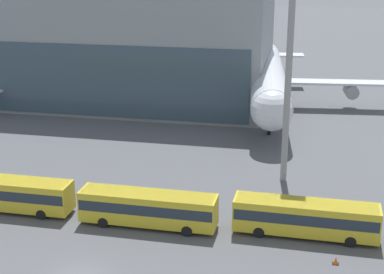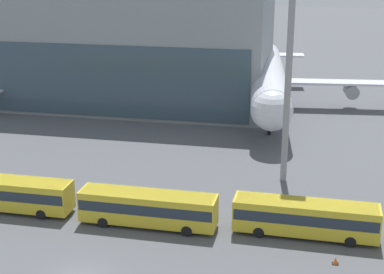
{
  "view_description": "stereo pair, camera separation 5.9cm",
  "coord_description": "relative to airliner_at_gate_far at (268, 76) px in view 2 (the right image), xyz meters",
  "views": [
    {
      "loc": [
        17.07,
        -38.13,
        25.23
      ],
      "look_at": [
        4.08,
        25.13,
        4.0
      ],
      "focal_mm": 55.0,
      "sensor_mm": 36.0,
      "label": 1
    },
    {
      "loc": [
        17.13,
        -38.12,
        25.23
      ],
      "look_at": [
        4.08,
        25.13,
        4.0
      ],
      "focal_mm": 55.0,
      "sensor_mm": 36.0,
      "label": 2
    }
  ],
  "objects": [
    {
      "name": "airliner_at_gate_far",
      "position": [
        0.0,
        0.0,
        0.0
      ],
      "size": [
        47.85,
        44.49,
        15.72
      ],
      "rotation": [
        0.0,
        0.0,
        -1.46
      ],
      "color": "silver",
      "rests_on": "ground_plane"
    },
    {
      "name": "shuttle_bus_1",
      "position": [
        -21.86,
        -43.73,
        -3.29
      ],
      "size": [
        12.96,
        2.9,
        3.27
      ],
      "rotation": [
        0.0,
        0.0,
        -0.01
      ],
      "color": "gold",
      "rests_on": "ground_plane"
    },
    {
      "name": "shuttle_bus_3",
      "position": [
        7.04,
        -43.31,
        -3.29
      ],
      "size": [
        13.0,
        3.02,
        3.27
      ],
      "rotation": [
        0.0,
        0.0,
        -0.02
      ],
      "color": "gold",
      "rests_on": "ground_plane"
    },
    {
      "name": "traffic_cone_0",
      "position": [
        9.7,
        -47.87,
        -4.92
      ],
      "size": [
        0.55,
        0.55,
        0.61
      ],
      "color": "black",
      "rests_on": "ground_plane"
    },
    {
      "name": "floodlight_mast",
      "position": [
        4.4,
        -30.35,
        10.6
      ],
      "size": [
        2.26,
        2.26,
        27.28
      ],
      "color": "gray",
      "rests_on": "ground_plane"
    },
    {
      "name": "shuttle_bus_2",
      "position": [
        -7.41,
        -44.22,
        -3.29
      ],
      "size": [
        12.98,
        2.95,
        3.27
      ],
      "rotation": [
        0.0,
        0.0,
        -0.01
      ],
      "color": "gold",
      "rests_on": "ground_plane"
    }
  ]
}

